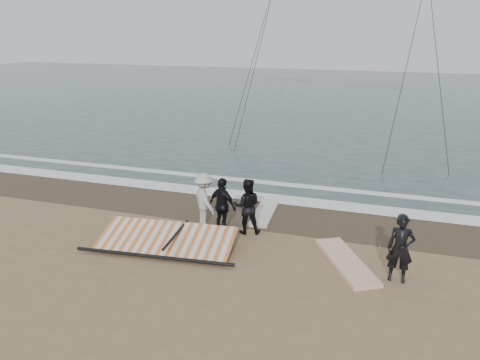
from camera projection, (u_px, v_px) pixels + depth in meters
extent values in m
plane|color=#8C704C|center=(253.00, 285.00, 11.27)|extent=(120.00, 120.00, 0.00)
cube|color=#233838|center=(360.00, 98.00, 41.09)|extent=(120.00, 54.00, 0.02)
cube|color=#4C3D2B|center=(292.00, 216.00, 15.34)|extent=(120.00, 2.80, 0.01)
cube|color=white|center=(300.00, 201.00, 16.59)|extent=(120.00, 0.90, 0.01)
cube|color=white|center=(309.00, 187.00, 18.13)|extent=(120.00, 0.45, 0.01)
imported|color=black|center=(400.00, 249.00, 11.22)|extent=(0.64, 0.43, 1.72)
cube|color=silver|center=(346.00, 262.00, 12.29)|extent=(1.96, 2.70, 0.11)
cube|color=beige|center=(264.00, 213.00, 15.50)|extent=(0.76, 2.32, 0.10)
imported|color=black|center=(247.00, 206.00, 13.90)|extent=(0.98, 0.85, 1.70)
imported|color=black|center=(223.00, 206.00, 13.93)|extent=(1.09, 0.78, 1.72)
imported|color=#B5B6B1|center=(205.00, 200.00, 14.41)|extent=(1.23, 1.21, 1.70)
cube|color=black|center=(170.00, 237.00, 13.76)|extent=(2.67, 0.87, 0.10)
cube|color=orange|center=(166.00, 238.00, 13.08)|extent=(3.95, 1.84, 0.40)
cylinder|color=black|center=(153.00, 257.00, 12.44)|extent=(4.42, 0.53, 0.10)
cylinder|color=black|center=(176.00, 235.00, 12.95)|extent=(0.26, 1.91, 0.08)
cylinder|color=#262626|center=(409.00, 54.00, 24.01)|extent=(0.04, 0.04, 16.14)
cylinder|color=#262626|center=(437.00, 54.00, 23.97)|extent=(0.04, 0.04, 15.50)
cylinder|color=#262626|center=(258.00, 40.00, 28.42)|extent=(0.04, 0.04, 15.96)
cylinder|color=#262626|center=(261.00, 40.00, 27.93)|extent=(0.04, 0.04, 16.67)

